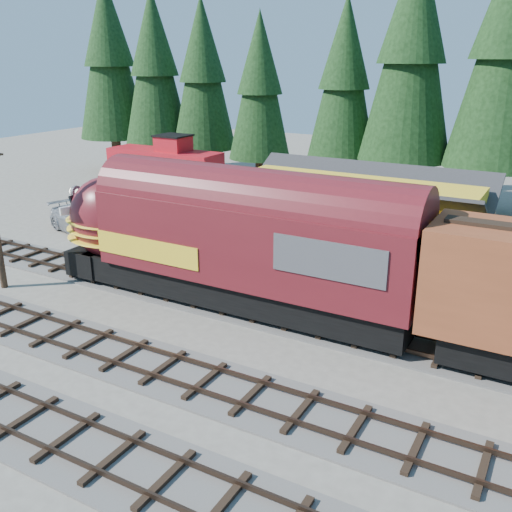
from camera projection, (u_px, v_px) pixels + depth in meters
The scene contains 7 objects.
ground at pixel (250, 363), 20.86m from camera, with size 120.00×120.00×0.00m, color #6B665B.
track_spur at pixel (254, 214), 40.27m from camera, with size 32.00×3.20×0.33m.
depot at pixel (354, 218), 28.52m from camera, with size 12.80×7.00×5.30m.
locomotive at pixel (216, 244), 25.07m from camera, with size 17.74×3.52×4.82m.
caboose at pixel (165, 171), 43.07m from camera, with size 9.09×2.64×4.73m.
pickup_truck_a at pixel (157, 238), 32.31m from camera, with size 2.89×6.27×1.74m, color black.
pickup_truck_b at pixel (82, 220), 35.88m from camera, with size 2.36×5.81×1.69m, color #9A9DA1.
Camera 1 is at (9.22, -15.91, 10.61)m, focal length 40.00 mm.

